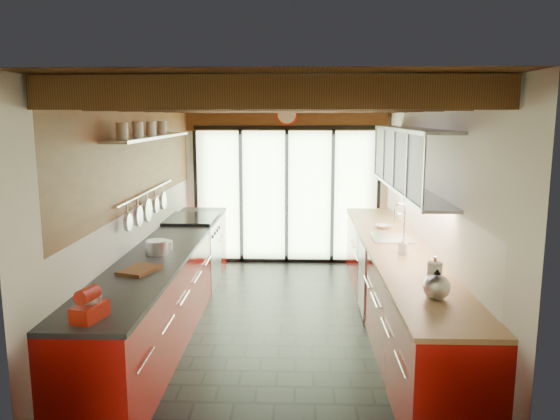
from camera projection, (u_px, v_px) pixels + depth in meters
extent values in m
plane|color=black|center=(281.00, 325.00, 6.16)|extent=(5.50, 5.50, 0.00)
plane|color=silver|center=(287.00, 182.00, 8.64)|extent=(3.20, 0.00, 3.20)
plane|color=silver|center=(266.00, 293.00, 3.23)|extent=(3.20, 0.00, 3.20)
plane|color=silver|center=(136.00, 211.00, 5.99)|extent=(0.00, 5.50, 5.50)
plane|color=silver|center=(429.00, 213.00, 5.88)|extent=(0.00, 5.50, 5.50)
plane|color=#472814|center=(281.00, 90.00, 5.71)|extent=(5.50, 5.50, 0.00)
cube|color=#593316|center=(270.00, 93.00, 3.52)|extent=(3.14, 0.14, 0.22)
cube|color=#593316|center=(276.00, 97.00, 4.40)|extent=(3.14, 0.14, 0.22)
cube|color=#593316|center=(280.00, 100.00, 5.29)|extent=(3.14, 0.14, 0.22)
cube|color=#593316|center=(283.00, 102.00, 6.18)|extent=(3.14, 0.14, 0.22)
cube|color=#593316|center=(285.00, 104.00, 7.06)|extent=(3.14, 0.14, 0.22)
cube|color=#593316|center=(286.00, 105.00, 7.95)|extent=(3.14, 0.14, 0.22)
cube|color=brown|center=(287.00, 114.00, 8.42)|extent=(3.14, 0.06, 0.50)
plane|color=brown|center=(141.00, 148.00, 6.07)|extent=(0.00, 4.90, 4.90)
plane|color=#C6EAAD|center=(287.00, 196.00, 8.67)|extent=(2.90, 0.00, 2.90)
cube|color=black|center=(196.00, 195.00, 8.70)|extent=(0.05, 0.04, 2.15)
cube|color=black|center=(378.00, 196.00, 8.60)|extent=(0.05, 0.04, 2.15)
cube|color=black|center=(287.00, 196.00, 8.62)|extent=(0.06, 0.05, 2.15)
cube|color=black|center=(287.00, 128.00, 8.44)|extent=(2.90, 0.05, 0.06)
cylinder|color=#B7270E|center=(287.00, 114.00, 8.38)|extent=(0.34, 0.04, 0.34)
cylinder|color=beige|center=(287.00, 114.00, 8.36)|extent=(0.28, 0.02, 0.28)
cube|color=#A40F0A|center=(168.00, 286.00, 6.13)|extent=(0.65, 5.00, 0.88)
cube|color=black|center=(166.00, 247.00, 6.05)|extent=(0.68, 5.00, 0.04)
cube|color=silver|center=(193.00, 254.00, 7.55)|extent=(0.66, 0.90, 0.90)
cube|color=black|center=(192.00, 219.00, 7.47)|extent=(0.65, 0.90, 0.06)
cube|color=#A40F0A|center=(396.00, 289.00, 6.04)|extent=(0.65, 5.00, 0.88)
cube|color=#A27D4E|center=(398.00, 248.00, 5.96)|extent=(0.68, 5.00, 0.04)
cube|color=white|center=(362.00, 278.00, 6.44)|extent=(0.02, 0.60, 0.84)
cube|color=silver|center=(392.00, 238.00, 6.35)|extent=(0.45, 0.52, 0.02)
cylinder|color=silver|center=(405.00, 223.00, 6.31)|extent=(0.02, 0.02, 0.34)
torus|color=silver|center=(400.00, 209.00, 6.29)|extent=(0.14, 0.02, 0.14)
plane|color=silver|center=(395.00, 159.00, 6.09)|extent=(0.00, 3.00, 3.00)
cube|color=#9EA0A5|center=(409.00, 189.00, 6.15)|extent=(0.34, 3.00, 0.03)
cube|color=#9EA0A5|center=(411.00, 129.00, 6.03)|extent=(0.34, 3.00, 0.03)
cylinder|color=silver|center=(148.00, 192.00, 6.25)|extent=(0.02, 2.20, 0.02)
cube|color=silver|center=(151.00, 137.00, 6.04)|extent=(0.28, 2.60, 0.03)
cylinder|color=silver|center=(128.00, 222.00, 5.40)|extent=(0.04, 0.18, 0.18)
cylinder|color=silver|center=(138.00, 216.00, 5.74)|extent=(0.04, 0.22, 0.22)
cylinder|color=silver|center=(147.00, 210.00, 6.09)|extent=(0.04, 0.26, 0.26)
cylinder|color=silver|center=(155.00, 205.00, 6.43)|extent=(0.04, 0.18, 0.18)
cylinder|color=silver|center=(163.00, 201.00, 6.78)|extent=(0.04, 0.22, 0.22)
cube|color=red|center=(90.00, 312.00, 3.82)|extent=(0.21, 0.30, 0.11)
cylinder|color=red|center=(88.00, 294.00, 3.78)|extent=(0.14, 0.19, 0.11)
cylinder|color=silver|center=(92.00, 304.00, 3.86)|extent=(0.16, 0.16, 0.11)
cylinder|color=silver|center=(157.00, 247.00, 5.62)|extent=(0.30, 0.30, 0.15)
cylinder|color=silver|center=(162.00, 246.00, 5.82)|extent=(0.31, 0.31, 0.09)
cube|color=brown|center=(139.00, 270.00, 5.00)|extent=(0.37, 0.44, 0.03)
sphere|color=silver|center=(437.00, 286.00, 4.25)|extent=(0.25, 0.25, 0.21)
cone|color=black|center=(437.00, 271.00, 4.23)|extent=(0.09, 0.09, 0.06)
cylinder|color=silver|center=(433.00, 280.00, 4.36)|extent=(0.04, 0.08, 0.05)
cylinder|color=white|center=(434.00, 279.00, 4.33)|extent=(0.15, 0.15, 0.26)
cylinder|color=silver|center=(435.00, 260.00, 4.30)|extent=(0.03, 0.03, 0.05)
imported|color=silver|center=(403.00, 246.00, 5.62)|extent=(0.11, 0.11, 0.18)
imported|color=silver|center=(384.00, 226.00, 6.92)|extent=(0.24, 0.24, 0.05)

